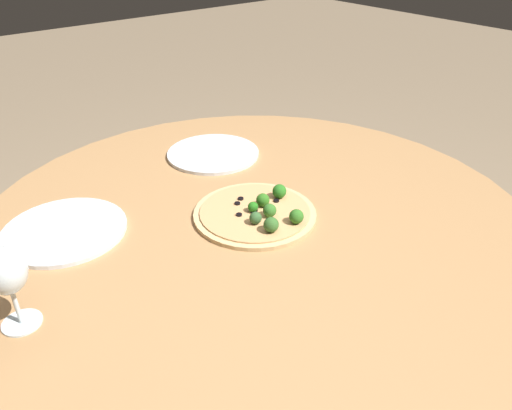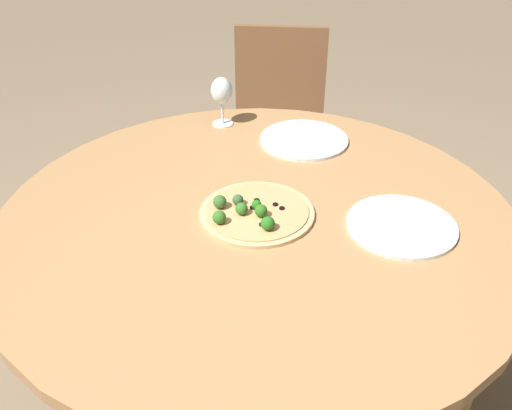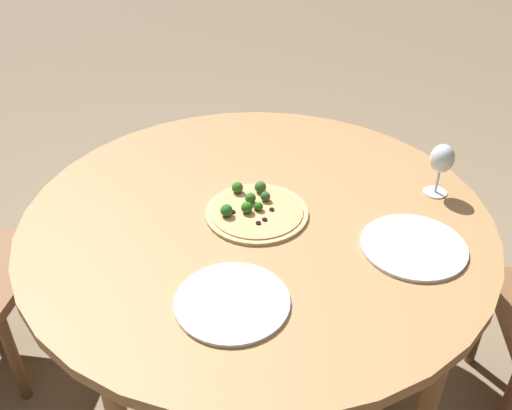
% 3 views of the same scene
% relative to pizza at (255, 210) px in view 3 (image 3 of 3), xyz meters
% --- Properties ---
extents(ground_plane, '(12.00, 12.00, 0.00)m').
position_rel_pizza_xyz_m(ground_plane, '(-0.00, 0.01, -0.74)').
color(ground_plane, '#847056').
extents(dining_table, '(1.31, 1.31, 0.73)m').
position_rel_pizza_xyz_m(dining_table, '(-0.00, 0.01, -0.07)').
color(dining_table, '#A87A4C').
rests_on(dining_table, ground_plane).
extents(pizza, '(0.29, 0.29, 0.05)m').
position_rel_pizza_xyz_m(pizza, '(0.00, 0.00, 0.00)').
color(pizza, tan).
rests_on(pizza, dining_table).
extents(wine_glass, '(0.07, 0.07, 0.16)m').
position_rel_pizza_xyz_m(wine_glass, '(-0.54, -0.01, 0.10)').
color(wine_glass, silver).
rests_on(wine_glass, dining_table).
extents(plate_near, '(0.27, 0.27, 0.01)m').
position_rel_pizza_xyz_m(plate_near, '(-0.38, 0.22, -0.01)').
color(plate_near, silver).
rests_on(plate_near, dining_table).
extents(plate_far, '(0.27, 0.27, 0.01)m').
position_rel_pizza_xyz_m(plate_far, '(0.11, 0.34, -0.01)').
color(plate_far, silver).
rests_on(plate_far, dining_table).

